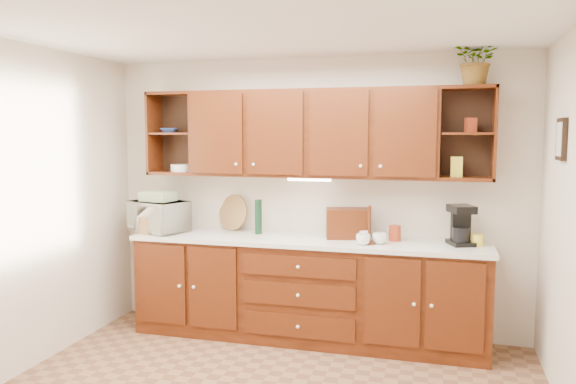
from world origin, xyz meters
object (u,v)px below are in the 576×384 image
Objects in this scene: bread_box at (348,223)px; microwave at (158,216)px; potted_plant at (478,60)px; coffee_maker at (461,226)px.

microwave is at bearing 171.08° from bread_box.
potted_plant reaches higher than bread_box.
potted_plant is (0.09, 0.02, 1.40)m from coffee_maker.
microwave is 2.82m from coffee_maker.
bread_box is 0.99m from coffee_maker.
coffee_maker reaches higher than bread_box.
bread_box is 0.92× the size of potted_plant.
bread_box is (1.83, 0.15, -0.01)m from microwave.
microwave is at bearing 160.85° from coffee_maker.
coffee_maker is at bearing -166.63° from potted_plant.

